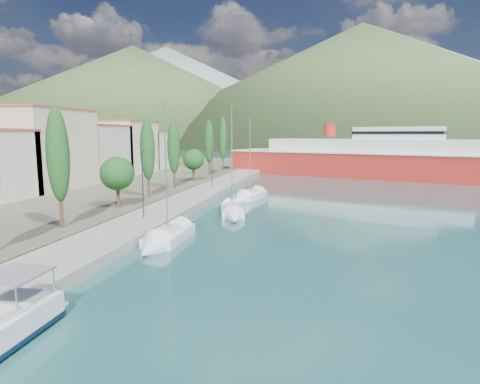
# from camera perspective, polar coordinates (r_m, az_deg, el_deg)

# --- Properties ---
(ground) EXTENTS (1400.00, 1400.00, 0.00)m
(ground) POSITION_cam_1_polar(r_m,az_deg,el_deg) (139.20, 9.01, 4.66)
(ground) COLOR #245659
(quay) EXTENTS (5.00, 88.00, 0.80)m
(quay) POSITION_cam_1_polar(r_m,az_deg,el_deg) (48.16, -7.58, -1.35)
(quay) COLOR gray
(quay) RESTS_ON ground
(hills_far) EXTENTS (1480.00, 900.00, 180.00)m
(hills_far) POSITION_cam_1_polar(r_m,az_deg,el_deg) (654.63, 24.08, 13.55)
(hills_far) COLOR gray
(hills_far) RESTS_ON ground
(hills_near) EXTENTS (1010.00, 520.00, 115.00)m
(hills_near) POSITION_cam_1_polar(r_m,az_deg,el_deg) (403.83, 25.54, 13.22)
(hills_near) COLOR #3E552C
(hills_near) RESTS_ON ground
(town_buildings) EXTENTS (9.20, 69.20, 11.30)m
(town_buildings) POSITION_cam_1_polar(r_m,az_deg,el_deg) (67.96, -23.16, 5.21)
(town_buildings) COLOR beige
(town_buildings) RESTS_ON land_strip
(tree_row) EXTENTS (3.52, 63.02, 11.34)m
(tree_row) POSITION_cam_1_polar(r_m,az_deg,el_deg) (55.51, -10.46, 5.49)
(tree_row) COLOR #47301E
(tree_row) RESTS_ON land_strip
(lamp_posts) EXTENTS (0.15, 47.18, 6.06)m
(lamp_posts) POSITION_cam_1_polar(r_m,az_deg,el_deg) (36.66, -13.91, 1.31)
(lamp_posts) COLOR #2D2D33
(lamp_posts) RESTS_ON quay
(sailboat_near) EXTENTS (2.50, 8.12, 11.62)m
(sailboat_near) POSITION_cam_1_polar(r_m,az_deg,el_deg) (30.75, -11.31, -7.07)
(sailboat_near) COLOR silver
(sailboat_near) RESTS_ON ground
(sailboat_mid) EXTENTS (4.49, 8.77, 12.20)m
(sailboat_mid) POSITION_cam_1_polar(r_m,az_deg,el_deg) (40.62, -1.03, -3.20)
(sailboat_mid) COLOR silver
(sailboat_mid) RESTS_ON ground
(sailboat_far) EXTENTS (4.08, 8.13, 11.44)m
(sailboat_far) POSITION_cam_1_polar(r_m,az_deg,el_deg) (50.90, 0.75, -0.85)
(sailboat_far) COLOR silver
(sailboat_far) RESTS_ON ground
(ferry) EXTENTS (56.91, 29.46, 11.14)m
(ferry) POSITION_cam_1_polar(r_m,az_deg,el_deg) (83.33, 17.73, 4.41)
(ferry) COLOR #AF241D
(ferry) RESTS_ON ground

